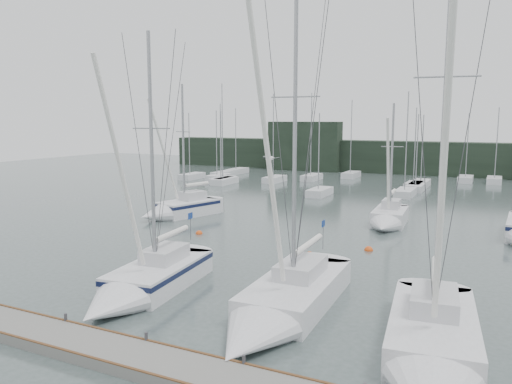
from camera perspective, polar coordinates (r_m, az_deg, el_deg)
ground at (r=21.58m, az=-1.13°, el=-14.46°), size 160.00×160.00×0.00m
dock at (r=17.62m, az=-9.04°, el=-19.34°), size 24.00×2.00×0.40m
far_treeline at (r=80.42m, az=19.56°, el=3.64°), size 90.00×4.00×5.00m
far_building_left at (r=83.08m, az=5.57°, el=5.25°), size 12.00×3.00×8.00m
mast_forest at (r=65.67m, az=11.82°, el=1.21°), size 57.10×24.87×13.94m
sailboat_near_left at (r=24.57m, az=-13.00°, el=-10.33°), size 3.87×9.70×13.41m
sailboat_near_center at (r=21.24m, az=2.48°, el=-13.25°), size 3.51×11.46×15.83m
sailboat_near_right at (r=18.35m, az=19.53°, el=-17.22°), size 4.16×10.56×16.53m
sailboat_mid_a at (r=43.47m, az=-9.11°, el=-2.01°), size 4.76×7.96×12.18m
sailboat_mid_c at (r=40.39m, az=14.83°, el=-3.09°), size 2.82×7.03×10.36m
buoy_a at (r=31.33m, az=6.14°, el=-7.20°), size 0.48×0.48×0.48m
buoy_b at (r=33.07m, az=12.74°, el=-6.53°), size 0.56×0.56×0.56m
buoy_c at (r=37.09m, az=-6.52°, el=-4.77°), size 0.51×0.51×0.51m
seagull at (r=22.33m, az=1.74°, el=3.90°), size 0.89×0.43×0.18m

